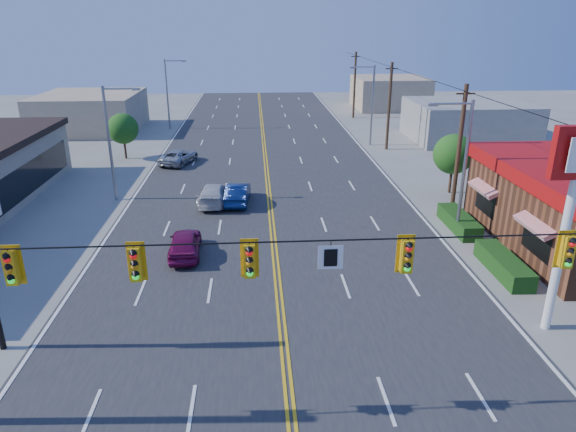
{
  "coord_description": "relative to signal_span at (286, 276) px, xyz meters",
  "views": [
    {
      "loc": [
        -0.97,
        -13.66,
        12.01
      ],
      "look_at": [
        0.73,
        12.06,
        2.2
      ],
      "focal_mm": 32.0,
      "sensor_mm": 36.0,
      "label": 1
    }
  ],
  "objects": [
    {
      "name": "tree_kfc_rear",
      "position": [
        13.62,
        22.0,
        -1.95
      ],
      "size": [
        2.94,
        2.94,
        4.41
      ],
      "color": "#47301E",
      "rests_on": "ground"
    },
    {
      "name": "ground",
      "position": [
        0.12,
        0.0,
        -4.89
      ],
      "size": [
        160.0,
        160.0,
        0.0
      ],
      "primitive_type": "plane",
      "color": "gray",
      "rests_on": "ground"
    },
    {
      "name": "car_blue",
      "position": [
        -2.11,
        20.53,
        -4.18
      ],
      "size": [
        1.79,
        4.36,
        1.41
      ],
      "primitive_type": "imported",
      "rotation": [
        0.0,
        0.0,
        3.07
      ],
      "color": "navy",
      "rests_on": "ground"
    },
    {
      "name": "signal_span",
      "position": [
        0.0,
        0.0,
        0.0
      ],
      "size": [
        24.32,
        0.34,
        9.0
      ],
      "color": "#47301E",
      "rests_on": "ground"
    },
    {
      "name": "car_magenta",
      "position": [
        -4.75,
        12.08,
        -4.19
      ],
      "size": [
        1.82,
        4.16,
        1.39
      ],
      "primitive_type": "imported",
      "rotation": [
        0.0,
        0.0,
        3.18
      ],
      "color": "maroon",
      "rests_on": "ground"
    },
    {
      "name": "bld_west_far",
      "position": [
        -19.88,
        48.0,
        -2.79
      ],
      "size": [
        11.0,
        12.0,
        4.2
      ],
      "primitive_type": "cube",
      "color": "tan",
      "rests_on": "ground"
    },
    {
      "name": "car_silver",
      "position": [
        -7.65,
        31.58,
        -4.25
      ],
      "size": [
        3.53,
        5.05,
        1.28
      ],
      "primitive_type": "imported",
      "rotation": [
        0.0,
        0.0,
        2.8
      ],
      "color": "#AEAFB3",
      "rests_on": "ground"
    },
    {
      "name": "kfc_pylon",
      "position": [
        11.12,
        4.0,
        1.16
      ],
      "size": [
        2.2,
        0.36,
        8.5
      ],
      "color": "white",
      "rests_on": "ground"
    },
    {
      "name": "bld_east_mid",
      "position": [
        22.12,
        40.0,
        -2.89
      ],
      "size": [
        12.0,
        10.0,
        4.0
      ],
      "primitive_type": "cube",
      "color": "gray",
      "rests_on": "ground"
    },
    {
      "name": "streetlight_nw",
      "position": [
        -10.67,
        48.0,
        -0.37
      ],
      "size": [
        2.55,
        0.25,
        8.0
      ],
      "color": "gray",
      "rests_on": "ground"
    },
    {
      "name": "car_white",
      "position": [
        -3.76,
        20.58,
        -4.19
      ],
      "size": [
        2.29,
        4.91,
        1.39
      ],
      "primitive_type": "imported",
      "rotation": [
        0.0,
        0.0,
        3.07
      ],
      "color": "#BEBEBE",
      "rests_on": "ground"
    },
    {
      "name": "utility_pole_far",
      "position": [
        12.32,
        54.0,
        -0.69
      ],
      "size": [
        0.28,
        0.28,
        8.4
      ],
      "primitive_type": "cylinder",
      "color": "#47301E",
      "rests_on": "ground"
    },
    {
      "name": "road",
      "position": [
        0.12,
        20.0,
        -4.86
      ],
      "size": [
        20.0,
        120.0,
        0.06
      ],
      "primitive_type": "cube",
      "color": "#2D2D30",
      "rests_on": "ground"
    },
    {
      "name": "bld_east_far",
      "position": [
        19.12,
        62.0,
        -2.69
      ],
      "size": [
        10.0,
        10.0,
        4.4
      ],
      "primitive_type": "cube",
      "color": "tan",
      "rests_on": "ground"
    },
    {
      "name": "streetlight_ne",
      "position": [
        10.91,
        38.0,
        -0.37
      ],
      "size": [
        2.55,
        0.25,
        8.0
      ],
      "color": "gray",
      "rests_on": "ground"
    },
    {
      "name": "streetlight_se",
      "position": [
        10.91,
        14.0,
        -0.37
      ],
      "size": [
        2.55,
        0.25,
        8.0
      ],
      "color": "gray",
      "rests_on": "ground"
    },
    {
      "name": "streetlight_sw",
      "position": [
        -10.67,
        22.0,
        -0.37
      ],
      "size": [
        2.55,
        0.25,
        8.0
      ],
      "color": "gray",
      "rests_on": "ground"
    },
    {
      "name": "utility_pole_near",
      "position": [
        12.32,
        18.0,
        -0.69
      ],
      "size": [
        0.28,
        0.28,
        8.4
      ],
      "primitive_type": "cylinder",
      "color": "#47301E",
      "rests_on": "ground"
    },
    {
      "name": "utility_pole_mid",
      "position": [
        12.32,
        36.0,
        -0.69
      ],
      "size": [
        0.28,
        0.28,
        8.4
      ],
      "primitive_type": "cylinder",
      "color": "#47301E",
      "rests_on": "ground"
    },
    {
      "name": "tree_west",
      "position": [
        -12.88,
        34.0,
        -2.09
      ],
      "size": [
        2.8,
        2.8,
        4.2
      ],
      "color": "#47301E",
      "rests_on": "ground"
    }
  ]
}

